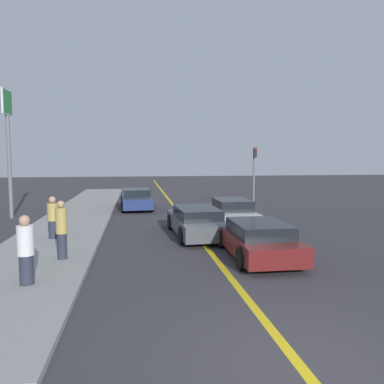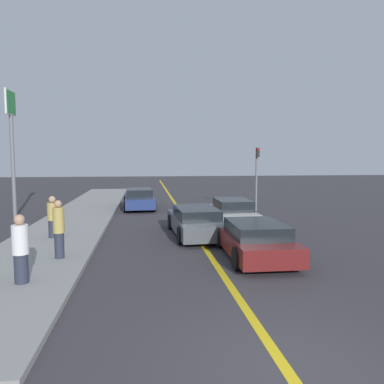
{
  "view_description": "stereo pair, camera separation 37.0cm",
  "coord_description": "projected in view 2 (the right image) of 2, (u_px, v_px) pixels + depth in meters",
  "views": [
    {
      "loc": [
        -2.46,
        -5.1,
        3.19
      ],
      "look_at": [
        -0.06,
        10.96,
        1.71
      ],
      "focal_mm": 35.0,
      "sensor_mm": 36.0,
      "label": 1
    },
    {
      "loc": [
        -2.09,
        -5.15,
        3.19
      ],
      "look_at": [
        -0.06,
        10.96,
        1.71
      ],
      "focal_mm": 35.0,
      "sensor_mm": 36.0,
      "label": 2
    }
  ],
  "objects": [
    {
      "name": "pedestrian_far_standing",
      "position": [
        53.0,
        217.0,
        14.32
      ],
      "size": [
        0.4,
        0.4,
        1.6
      ],
      "color": "#282D3D",
      "rests_on": "sidewalk_left"
    },
    {
      "name": "traffic_light",
      "position": [
        257.0,
        172.0,
        22.26
      ],
      "size": [
        0.18,
        0.4,
        3.79
      ],
      "color": "slate",
      "rests_on": "ground_plane"
    },
    {
      "name": "road_center_line",
      "position": [
        179.0,
        209.0,
        23.42
      ],
      "size": [
        0.2,
        60.0,
        0.01
      ],
      "color": "gold",
      "rests_on": "ground_plane"
    },
    {
      "name": "sidewalk_left",
      "position": [
        83.0,
        214.0,
        20.92
      ],
      "size": [
        3.44,
        32.34,
        0.14
      ],
      "color": "gray",
      "rests_on": "ground_plane"
    },
    {
      "name": "ground_plane",
      "position": [
        287.0,
        370.0,
        5.64
      ],
      "size": [
        120.0,
        120.0,
        0.0
      ],
      "primitive_type": "plane",
      "color": "#38353A"
    },
    {
      "name": "roadside_sign",
      "position": [
        11.0,
        128.0,
        19.66
      ],
      "size": [
        0.2,
        1.38,
        6.73
      ],
      "color": "slate",
      "rests_on": "ground_plane"
    },
    {
      "name": "car_near_right_lane",
      "position": [
        255.0,
        239.0,
        12.0
      ],
      "size": [
        1.99,
        4.37,
        1.17
      ],
      "rotation": [
        0.0,
        0.0,
        -0.01
      ],
      "color": "maroon",
      "rests_on": "ground_plane"
    },
    {
      "name": "car_parked_left_lot",
      "position": [
        139.0,
        199.0,
        23.27
      ],
      "size": [
        2.06,
        4.22,
        1.29
      ],
      "rotation": [
        0.0,
        0.0,
        0.05
      ],
      "color": "navy",
      "rests_on": "ground_plane"
    },
    {
      "name": "car_ahead_center",
      "position": [
        196.0,
        221.0,
        15.37
      ],
      "size": [
        2.09,
        4.87,
        1.19
      ],
      "rotation": [
        0.0,
        0.0,
        0.05
      ],
      "color": "#4C5156",
      "rests_on": "ground_plane"
    },
    {
      "name": "pedestrian_near_curb",
      "position": [
        20.0,
        249.0,
        9.08
      ],
      "size": [
        0.39,
        0.39,
        1.69
      ],
      "color": "#282D3D",
      "rests_on": "sidewalk_left"
    },
    {
      "name": "pedestrian_mid_group",
      "position": [
        59.0,
        229.0,
        11.36
      ],
      "size": [
        0.34,
        0.34,
        1.78
      ],
      "color": "#282D3D",
      "rests_on": "sidewalk_left"
    },
    {
      "name": "car_far_distant",
      "position": [
        232.0,
        212.0,
        17.76
      ],
      "size": [
        1.89,
        4.25,
        1.26
      ],
      "rotation": [
        0.0,
        0.0,
        -0.01
      ],
      "color": "#9E9EA3",
      "rests_on": "ground_plane"
    }
  ]
}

